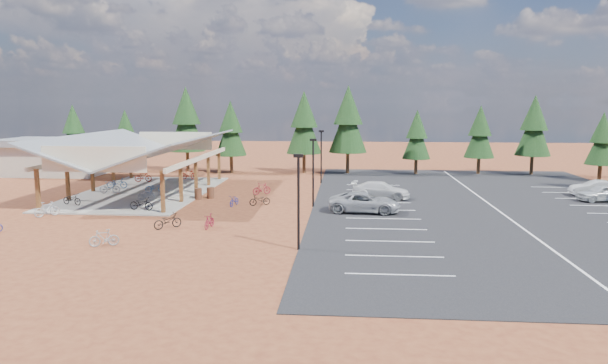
{
  "coord_description": "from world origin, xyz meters",
  "views": [
    {
      "loc": [
        7.59,
        -38.02,
        7.83
      ],
      "look_at": [
        4.35,
        1.55,
        1.95
      ],
      "focal_mm": 32.0,
      "sensor_mm": 36.0,
      "label": 1
    }
  ],
  "objects_px": {
    "bike_pavilion": "(143,149)",
    "bike_1": "(110,187)",
    "bike_5": "(146,195)",
    "bike_4": "(141,204)",
    "bike_11": "(209,221)",
    "bike_16": "(260,200)",
    "bike_7": "(189,174)",
    "bike_9": "(47,209)",
    "car_2": "(364,202)",
    "lamp_post_0": "(298,195)",
    "trash_bin_1": "(211,193)",
    "outbuilding": "(56,156)",
    "bike_0": "(72,199)",
    "car_9": "(596,188)",
    "bike_15": "(262,189)",
    "car_8": "(603,193)",
    "lamp_post_2": "(321,153)",
    "car_3": "(381,190)",
    "bike_6": "(155,187)",
    "bike_13": "(104,238)",
    "bike_3": "(143,177)",
    "trash_bin_0": "(198,194)",
    "bike_14": "(234,201)",
    "bike_12": "(168,221)",
    "lamp_post_1": "(313,168)",
    "bike_2": "(117,183)"
  },
  "relations": [
    {
      "from": "bike_4",
      "to": "trash_bin_1",
      "type": "bearing_deg",
      "value": -23.95
    },
    {
      "from": "lamp_post_2",
      "to": "bike_14",
      "type": "height_order",
      "value": "lamp_post_2"
    },
    {
      "from": "car_8",
      "to": "outbuilding",
      "type": "bearing_deg",
      "value": -110.91
    },
    {
      "from": "bike_0",
      "to": "bike_11",
      "type": "distance_m",
      "value": 13.8
    },
    {
      "from": "lamp_post_0",
      "to": "bike_5",
      "type": "xyz_separation_m",
      "value": [
        -13.29,
        12.99,
        -2.43
      ]
    },
    {
      "from": "bike_4",
      "to": "bike_0",
      "type": "bearing_deg",
      "value": 83.99
    },
    {
      "from": "bike_6",
      "to": "car_8",
      "type": "height_order",
      "value": "car_8"
    },
    {
      "from": "bike_5",
      "to": "bike_16",
      "type": "bearing_deg",
      "value": -84.48
    },
    {
      "from": "lamp_post_0",
      "to": "trash_bin_0",
      "type": "relative_size",
      "value": 5.71
    },
    {
      "from": "car_2",
      "to": "trash_bin_1",
      "type": "bearing_deg",
      "value": 73.41
    },
    {
      "from": "outbuilding",
      "to": "bike_11",
      "type": "relative_size",
      "value": 7.29
    },
    {
      "from": "bike_2",
      "to": "bike_4",
      "type": "distance_m",
      "value": 11.26
    },
    {
      "from": "bike_7",
      "to": "bike_14",
      "type": "height_order",
      "value": "bike_7"
    },
    {
      "from": "bike_4",
      "to": "bike_14",
      "type": "bearing_deg",
      "value": -58.84
    },
    {
      "from": "bike_pavilion",
      "to": "bike_13",
      "type": "distance_m",
      "value": 18.08
    },
    {
      "from": "bike_0",
      "to": "car_9",
      "type": "relative_size",
      "value": 0.42
    },
    {
      "from": "bike_9",
      "to": "bike_16",
      "type": "xyz_separation_m",
      "value": [
        13.96,
        5.24,
        -0.09
      ]
    },
    {
      "from": "outbuilding",
      "to": "bike_0",
      "type": "height_order",
      "value": "outbuilding"
    },
    {
      "from": "trash_bin_0",
      "to": "bike_3",
      "type": "relative_size",
      "value": 0.55
    },
    {
      "from": "lamp_post_0",
      "to": "bike_11",
      "type": "xyz_separation_m",
      "value": [
        -6.0,
        4.43,
        -2.52
      ]
    },
    {
      "from": "bike_14",
      "to": "car_9",
      "type": "relative_size",
      "value": 0.39
    },
    {
      "from": "bike_0",
      "to": "bike_15",
      "type": "height_order",
      "value": "bike_15"
    },
    {
      "from": "lamp_post_0",
      "to": "trash_bin_1",
      "type": "bearing_deg",
      "value": 119.98
    },
    {
      "from": "trash_bin_0",
      "to": "bike_6",
      "type": "xyz_separation_m",
      "value": [
        -4.51,
        2.55,
        0.09
      ]
    },
    {
      "from": "trash_bin_1",
      "to": "bike_7",
      "type": "bearing_deg",
      "value": 115.79
    },
    {
      "from": "outbuilding",
      "to": "car_2",
      "type": "height_order",
      "value": "outbuilding"
    },
    {
      "from": "bike_4",
      "to": "car_2",
      "type": "bearing_deg",
      "value": -78.51
    },
    {
      "from": "bike_7",
      "to": "bike_9",
      "type": "height_order",
      "value": "bike_7"
    },
    {
      "from": "car_2",
      "to": "bike_15",
      "type": "bearing_deg",
      "value": 55.25
    },
    {
      "from": "bike_9",
      "to": "bike_pavilion",
      "type": "bearing_deg",
      "value": -67.53
    },
    {
      "from": "lamp_post_2",
      "to": "bike_13",
      "type": "bearing_deg",
      "value": -113.75
    },
    {
      "from": "bike_1",
      "to": "car_9",
      "type": "distance_m",
      "value": 40.95
    },
    {
      "from": "trash_bin_0",
      "to": "bike_12",
      "type": "bearing_deg",
      "value": -84.91
    },
    {
      "from": "car_8",
      "to": "lamp_post_2",
      "type": "bearing_deg",
      "value": -117.37
    },
    {
      "from": "bike_3",
      "to": "bike_15",
      "type": "xyz_separation_m",
      "value": [
        12.61,
        -5.71,
        -0.09
      ]
    },
    {
      "from": "car_3",
      "to": "bike_3",
      "type": "bearing_deg",
      "value": 82.86
    },
    {
      "from": "car_3",
      "to": "car_9",
      "type": "xyz_separation_m",
      "value": [
        17.93,
        2.4,
        -0.02
      ]
    },
    {
      "from": "lamp_post_1",
      "to": "bike_3",
      "type": "relative_size",
      "value": 3.15
    },
    {
      "from": "lamp_post_0",
      "to": "lamp_post_2",
      "type": "bearing_deg",
      "value": 90.0
    },
    {
      "from": "bike_pavilion",
      "to": "bike_1",
      "type": "xyz_separation_m",
      "value": [
        -2.67,
        -0.93,
        -3.21
      ]
    },
    {
      "from": "bike_9",
      "to": "bike_13",
      "type": "relative_size",
      "value": 1.09
    },
    {
      "from": "bike_16",
      "to": "lamp_post_2",
      "type": "bearing_deg",
      "value": 132.61
    },
    {
      "from": "bike_3",
      "to": "car_8",
      "type": "xyz_separation_m",
      "value": [
        40.02,
        -6.92,
        0.12
      ]
    },
    {
      "from": "bike_1",
      "to": "bike_13",
      "type": "distance_m",
      "value": 17.73
    },
    {
      "from": "trash_bin_1",
      "to": "lamp_post_1",
      "type": "bearing_deg",
      "value": -18.85
    },
    {
      "from": "outbuilding",
      "to": "bike_3",
      "type": "distance_m",
      "value": 12.84
    },
    {
      "from": "bike_3",
      "to": "car_2",
      "type": "xyz_separation_m",
      "value": [
        21.13,
        -12.73,
        0.16
      ]
    },
    {
      "from": "bike_pavilion",
      "to": "bike_5",
      "type": "relative_size",
      "value": 13.09
    },
    {
      "from": "bike_4",
      "to": "bike_11",
      "type": "distance_m",
      "value": 7.87
    },
    {
      "from": "bike_pavilion",
      "to": "bike_5",
      "type": "xyz_separation_m",
      "value": [
        1.71,
        -4.01,
        -3.28
      ]
    }
  ]
}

